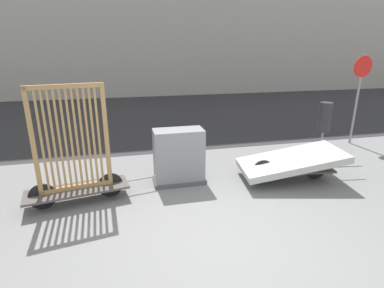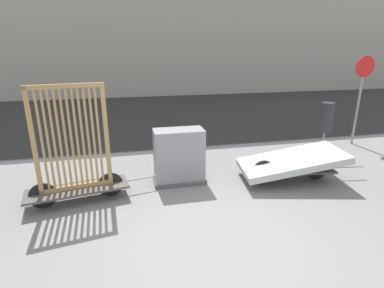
{
  "view_description": "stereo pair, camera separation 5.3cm",
  "coord_description": "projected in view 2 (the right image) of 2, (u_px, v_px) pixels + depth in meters",
  "views": [
    {
      "loc": [
        -1.16,
        -3.39,
        2.58
      ],
      "look_at": [
        0.0,
        1.59,
        0.92
      ],
      "focal_mm": 28.0,
      "sensor_mm": 36.0,
      "label": 1
    },
    {
      "loc": [
        -1.11,
        -3.4,
        2.58
      ],
      "look_at": [
        0.0,
        1.59,
        0.92
      ],
      "focal_mm": 28.0,
      "sensor_mm": 36.0,
      "label": 2
    }
  ],
  "objects": [
    {
      "name": "sign_post",
      "position": [
        361.0,
        87.0,
        7.9
      ],
      "size": [
        0.55,
        0.06,
        2.42
      ],
      "color": "gray",
      "rests_on": "ground_plane"
    },
    {
      "name": "utility_cabinet",
      "position": [
        179.0,
        158.0,
        5.85
      ],
      "size": [
        1.02,
        0.53,
        1.09
      ],
      "color": "#4C4C4C",
      "rests_on": "ground_plane"
    },
    {
      "name": "ground_plane",
      "position": [
        217.0,
        240.0,
        4.19
      ],
      "size": [
        60.0,
        60.0,
        0.0
      ],
      "primitive_type": "plane",
      "color": "slate"
    },
    {
      "name": "bike_cart_with_bedframe",
      "position": [
        75.0,
        162.0,
        5.02
      ],
      "size": [
        2.41,
        0.85,
        2.04
      ],
      "rotation": [
        0.0,
        0.0,
        0.18
      ],
      "color": "#4C4742",
      "rests_on": "ground_plane"
    },
    {
      "name": "road_strip",
      "position": [
        155.0,
        114.0,
        11.99
      ],
      "size": [
        56.0,
        9.27,
        0.01
      ],
      "color": "#2D2D30",
      "rests_on": "ground_plane"
    },
    {
      "name": "trash_bin",
      "position": [
        326.0,
        118.0,
        7.96
      ],
      "size": [
        0.33,
        0.33,
        1.19
      ],
      "color": "gray",
      "rests_on": "ground_plane"
    },
    {
      "name": "bike_cart_with_mattress",
      "position": [
        291.0,
        162.0,
        5.96
      ],
      "size": [
        2.59,
        1.31,
        0.66
      ],
      "rotation": [
        0.0,
        0.0,
        -0.13
      ],
      "color": "#4C4742",
      "rests_on": "ground_plane"
    }
  ]
}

